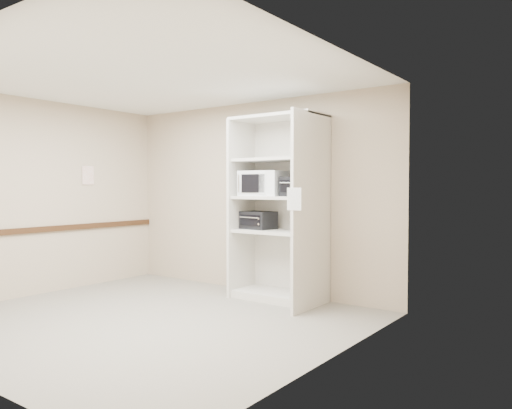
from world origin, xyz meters
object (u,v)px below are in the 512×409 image
Objects in this scene: shelving_unit at (281,214)px; toaster_oven_lower at (258,220)px; microwave at (263,183)px; toaster_oven_upper at (300,187)px.

toaster_oven_lower is at bearing 177.12° from shelving_unit.
microwave reaches higher than toaster_oven_upper.
microwave reaches higher than toaster_oven_lower.
shelving_unit is 5.62× the size of toaster_oven_lower.
toaster_oven_upper is 1.02× the size of toaster_oven_lower.
shelving_unit reaches higher than microwave.
toaster_oven_upper is (0.56, 0.02, -0.04)m from microwave.
toaster_oven_upper is at bearing 0.49° from shelving_unit.
microwave is at bearing -176.23° from shelving_unit.
toaster_oven_upper is 0.81m from toaster_oven_lower.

